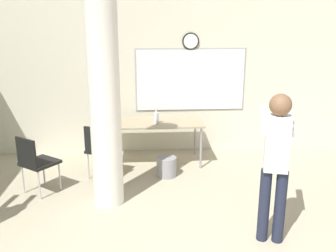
{
  "coord_description": "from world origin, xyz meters",
  "views": [
    {
      "loc": [
        -0.23,
        -1.8,
        2.44
      ],
      "look_at": [
        0.09,
        2.68,
        1.14
      ],
      "focal_mm": 40.0,
      "sensor_mm": 36.0,
      "label": 1
    }
  ],
  "objects_px": {
    "bottle_on_table": "(156,118)",
    "chair_near_pillar": "(35,160)",
    "folding_table": "(153,124)",
    "person_playing_side": "(276,157)",
    "chair_table_left": "(101,147)"
  },
  "relations": [
    {
      "from": "bottle_on_table",
      "to": "chair_near_pillar",
      "type": "distance_m",
      "value": 2.03
    },
    {
      "from": "folding_table",
      "to": "bottle_on_table",
      "type": "height_order",
      "value": "bottle_on_table"
    },
    {
      "from": "bottle_on_table",
      "to": "person_playing_side",
      "type": "xyz_separation_m",
      "value": [
        1.2,
        -2.35,
        0.15
      ]
    },
    {
      "from": "folding_table",
      "to": "bottle_on_table",
      "type": "relative_size",
      "value": 6.38
    },
    {
      "from": "folding_table",
      "to": "person_playing_side",
      "type": "height_order",
      "value": "person_playing_side"
    },
    {
      "from": "folding_table",
      "to": "chair_near_pillar",
      "type": "bearing_deg",
      "value": -146.58
    },
    {
      "from": "chair_near_pillar",
      "to": "person_playing_side",
      "type": "relative_size",
      "value": 0.51
    },
    {
      "from": "folding_table",
      "to": "chair_table_left",
      "type": "height_order",
      "value": "chair_table_left"
    },
    {
      "from": "bottle_on_table",
      "to": "person_playing_side",
      "type": "height_order",
      "value": "person_playing_side"
    },
    {
      "from": "chair_near_pillar",
      "to": "person_playing_side",
      "type": "height_order",
      "value": "person_playing_side"
    },
    {
      "from": "chair_near_pillar",
      "to": "chair_table_left",
      "type": "bearing_deg",
      "value": 29.54
    },
    {
      "from": "chair_table_left",
      "to": "person_playing_side",
      "type": "relative_size",
      "value": 0.51
    },
    {
      "from": "bottle_on_table",
      "to": "chair_table_left",
      "type": "bearing_deg",
      "value": -151.41
    },
    {
      "from": "chair_table_left",
      "to": "chair_near_pillar",
      "type": "bearing_deg",
      "value": -150.46
    },
    {
      "from": "folding_table",
      "to": "bottle_on_table",
      "type": "xyz_separation_m",
      "value": [
        0.06,
        -0.14,
        0.15
      ]
    }
  ]
}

